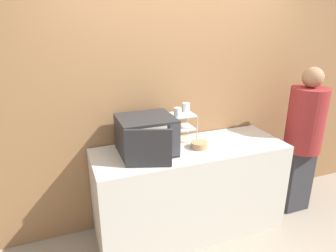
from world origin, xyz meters
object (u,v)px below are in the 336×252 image
object	(u,v)px
bowl	(199,145)
glass_back_right	(186,107)
dish_rack	(182,122)
glass_front_left	(178,112)
person	(303,135)
microwave	(146,136)

from	to	relation	value
bowl	glass_back_right	bearing A→B (deg)	94.68
dish_rack	glass_back_right	world-z (taller)	glass_back_right
glass_front_left	person	size ratio (longest dim) A/B	0.05
glass_back_right	person	bearing A→B (deg)	-15.40
bowl	person	distance (m)	1.20
microwave	person	bearing A→B (deg)	-4.49
microwave	person	distance (m)	1.71
bowl	person	world-z (taller)	person
microwave	dish_rack	size ratio (longest dim) A/B	2.05
glass_front_left	glass_back_right	world-z (taller)	same
glass_back_right	person	xyz separation A→B (m)	(1.22, -0.34, -0.34)
microwave	glass_front_left	xyz separation A→B (m)	(0.33, 0.08, 0.16)
microwave	dish_rack	bearing A→B (deg)	19.47
glass_front_left	person	bearing A→B (deg)	-8.81
person	microwave	bearing A→B (deg)	175.51
dish_rack	glass_front_left	size ratio (longest dim) A/B	3.22
glass_front_left	glass_back_right	xyz separation A→B (m)	(0.14, 0.12, 0.00)
glass_front_left	person	world-z (taller)	person
bowl	glass_front_left	bearing A→B (deg)	138.13
microwave	bowl	world-z (taller)	microwave
person	glass_front_left	bearing A→B (deg)	171.19
glass_front_left	bowl	bearing A→B (deg)	-41.87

